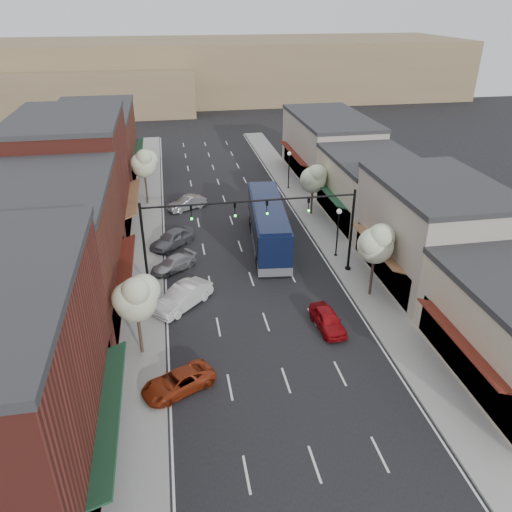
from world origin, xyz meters
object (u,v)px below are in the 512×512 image
lamp_post_near (338,225)px  parked_car_a (178,382)px  parked_car_b (183,297)px  coach_bus (268,224)px  parked_car_c (173,264)px  tree_right_near (377,242)px  lamp_post_far (289,164)px  tree_right_far (314,178)px  tree_left_near (136,297)px  red_hatchback (328,320)px  tree_left_far (144,163)px  parked_car_d (172,239)px  signal_mast_right (323,221)px  parked_car_e (187,203)px  signal_mast_left (176,231)px

lamp_post_near → parked_car_a: size_ratio=1.05×
parked_car_b → coach_bus: bearing=93.0°
parked_car_b → parked_car_c: 5.61m
tree_right_near → lamp_post_far: 24.11m
tree_right_far → lamp_post_near: 9.51m
tree_left_near → red_hatchback: size_ratio=1.48×
tree_left_near → tree_left_far: tree_left_far is taller
tree_left_near → parked_car_a: 5.54m
red_hatchback → parked_car_d: bearing=119.4°
signal_mast_right → parked_car_a: signal_mast_right is taller
parked_car_a → parked_car_b: parked_car_b is taller
tree_right_near → red_hatchback: tree_right_near is taller
red_hatchback → parked_car_b: 10.40m
parked_car_b → parked_car_d: size_ratio=1.07×
tree_right_near → lamp_post_near: (-0.55, 6.56, -1.45)m
coach_bus → signal_mast_right: bearing=-56.8°
parked_car_d → parked_car_e: size_ratio=1.10×
tree_left_near → parked_car_c: tree_left_near is taller
tree_left_far → parked_car_b: tree_left_far is taller
parked_car_a → tree_right_near: bearing=91.2°
tree_right_near → lamp_post_far: size_ratio=1.34×
parked_car_e → parked_car_d: bearing=-39.6°
parked_car_b → signal_mast_right: bearing=60.0°
tree_right_near → parked_car_b: size_ratio=1.22×
parked_car_a → parked_car_d: (0.24, 18.76, 0.19)m
signal_mast_right → parked_car_e: signal_mast_right is taller
tree_right_near → tree_left_far: tree_left_far is taller
coach_bus → red_hatchback: size_ratio=3.34×
tree_right_near → signal_mast_right: bearing=123.9°
lamp_post_near → parked_car_e: lamp_post_near is taller
tree_right_near → parked_car_e: tree_right_near is taller
tree_left_near → red_hatchback: bearing=3.1°
tree_right_far → tree_left_far: size_ratio=0.89×
tree_right_far → parked_car_b: size_ratio=1.11×
tree_right_far → tree_left_far: (-16.60, 6.00, 0.61)m
coach_bus → signal_mast_left: bearing=-138.0°
tree_right_far → coach_bus: size_ratio=0.42×
tree_right_far → tree_left_far: 17.66m
tree_right_far → parked_car_d: (-14.30, -4.89, -3.22)m
parked_car_b → parked_car_d: parked_car_b is taller
lamp_post_far → coach_bus: size_ratio=0.34×
tree_left_far → lamp_post_near: size_ratio=1.38×
tree_right_near → tree_right_far: tree_right_near is taller
parked_car_c → tree_right_far: bearing=87.2°
lamp_post_far → parked_car_e: 12.94m
tree_right_near → parked_car_a: 16.88m
red_hatchback → parked_car_e: parked_car_e is taller
red_hatchback → parked_car_a: size_ratio=0.91×
red_hatchback → parked_car_c: (-9.96, 9.95, -0.08)m
signal_mast_left → tree_right_near: (13.97, -4.05, -0.17)m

